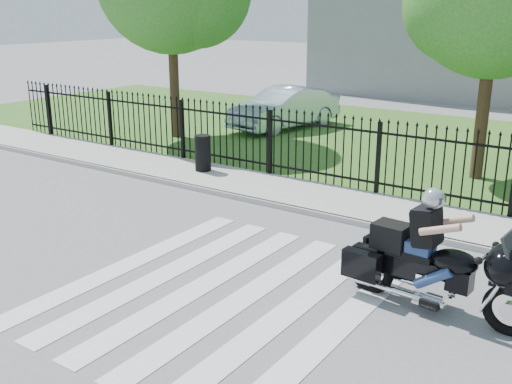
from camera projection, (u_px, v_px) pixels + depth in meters
The scene contains 9 objects.
ground at pixel (222, 292), 9.45m from camera, with size 120.00×120.00×0.00m, color slate.
crosswalk at pixel (222, 292), 9.45m from camera, with size 5.00×5.50×0.01m, color silver, non-canonical shape.
sidewalk at pixel (358, 206), 13.38m from camera, with size 40.00×2.00×0.12m, color #ADAAA3.
curb at pixel (337, 218), 12.59m from camera, with size 40.00×0.12×0.12m, color #ADAAA3.
grass_strip at pixel (453, 149), 18.91m from camera, with size 40.00×12.00×0.02m, color #2E6221.
iron_fence at pixel (378, 160), 13.91m from camera, with size 26.00×0.04×1.80m.
motorcycle_rider at pixel (432, 260), 8.72m from camera, with size 2.90×1.04×1.91m.
parked_car at pixel (285, 108), 21.89m from camera, with size 1.59×4.55×1.50m, color #9CB2C5.
litter_bin at pixel (203, 153), 15.89m from camera, with size 0.43×0.43×0.96m, color black.
Camera 1 is at (5.28, -6.76, 4.32)m, focal length 42.00 mm.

